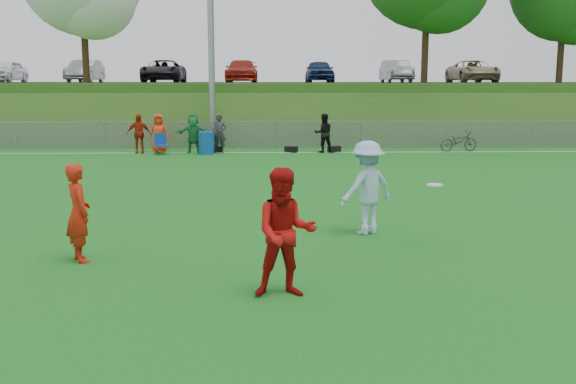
{
  "coord_description": "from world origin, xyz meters",
  "views": [
    {
      "loc": [
        -0.43,
        -9.99,
        2.89
      ],
      "look_at": [
        -0.08,
        0.5,
        1.15
      ],
      "focal_mm": 40.0,
      "sensor_mm": 36.0,
      "label": 1
    }
  ],
  "objects_px": {
    "bicycle": "(459,141)",
    "player_red_left": "(78,213)",
    "recycling_bin": "(206,143)",
    "frisbee": "(435,185)",
    "player_red_center": "(285,233)",
    "player_blue": "(367,188)"
  },
  "relations": [
    {
      "from": "recycling_bin",
      "to": "player_blue",
      "type": "bearing_deg",
      "value": -73.25
    },
    {
      "from": "frisbee",
      "to": "player_red_center",
      "type": "bearing_deg",
      "value": -136.04
    },
    {
      "from": "player_blue",
      "to": "recycling_bin",
      "type": "xyz_separation_m",
      "value": [
        -4.53,
        15.05,
        -0.44
      ]
    },
    {
      "from": "player_red_left",
      "to": "recycling_bin",
      "type": "xyz_separation_m",
      "value": [
        0.55,
        16.9,
        -0.34
      ]
    },
    {
      "from": "player_red_center",
      "to": "recycling_bin",
      "type": "height_order",
      "value": "player_red_center"
    },
    {
      "from": "bicycle",
      "to": "player_red_left",
      "type": "bearing_deg",
      "value": 133.73
    },
    {
      "from": "frisbee",
      "to": "recycling_bin",
      "type": "xyz_separation_m",
      "value": [
        -5.57,
        16.15,
        -0.66
      ]
    },
    {
      "from": "player_red_left",
      "to": "bicycle",
      "type": "relative_size",
      "value": 0.93
    },
    {
      "from": "frisbee",
      "to": "recycling_bin",
      "type": "distance_m",
      "value": 17.09
    },
    {
      "from": "player_blue",
      "to": "recycling_bin",
      "type": "distance_m",
      "value": 15.72
    },
    {
      "from": "player_red_center",
      "to": "recycling_bin",
      "type": "relative_size",
      "value": 1.87
    },
    {
      "from": "player_red_left",
      "to": "player_blue",
      "type": "xyz_separation_m",
      "value": [
        5.07,
        1.85,
        0.1
      ]
    },
    {
      "from": "player_red_center",
      "to": "recycling_bin",
      "type": "bearing_deg",
      "value": 95.25
    },
    {
      "from": "frisbee",
      "to": "player_blue",
      "type": "bearing_deg",
      "value": 133.65
    },
    {
      "from": "player_blue",
      "to": "frisbee",
      "type": "relative_size",
      "value": 6.32
    },
    {
      "from": "player_red_left",
      "to": "recycling_bin",
      "type": "height_order",
      "value": "player_red_left"
    },
    {
      "from": "bicycle",
      "to": "recycling_bin",
      "type": "bearing_deg",
      "value": 81.27
    },
    {
      "from": "player_red_left",
      "to": "frisbee",
      "type": "relative_size",
      "value": 5.64
    },
    {
      "from": "player_blue",
      "to": "recycling_bin",
      "type": "height_order",
      "value": "player_blue"
    },
    {
      "from": "player_red_center",
      "to": "bicycle",
      "type": "bearing_deg",
      "value": 63.82
    },
    {
      "from": "player_red_center",
      "to": "player_red_left",
      "type": "bearing_deg",
      "value": 147.19
    },
    {
      "from": "bicycle",
      "to": "player_red_center",
      "type": "bearing_deg",
      "value": 144.18
    }
  ]
}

